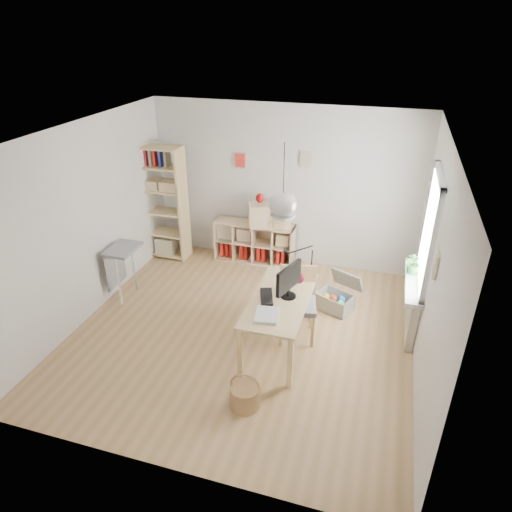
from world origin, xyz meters
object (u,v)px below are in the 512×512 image
(storage_chest, at_px, (337,298))
(monitor, at_px, (289,280))
(cube_shelf, at_px, (254,244))
(desk, at_px, (280,304))
(chair, at_px, (297,299))
(drawer_chest, at_px, (269,215))
(tall_bookshelf, at_px, (162,199))

(storage_chest, height_order, monitor, monitor)
(cube_shelf, bearing_deg, desk, -65.39)
(desk, relative_size, chair, 1.52)
(cube_shelf, distance_m, drawer_chest, 0.68)
(cube_shelf, relative_size, drawer_chest, 2.04)
(storage_chest, bearing_deg, desk, -94.07)
(storage_chest, distance_m, drawer_chest, 1.87)
(chair, relative_size, storage_chest, 1.38)
(monitor, bearing_deg, drawer_chest, 130.56)
(chair, distance_m, monitor, 0.51)
(desk, xyz_separation_m, storage_chest, (0.60, 1.11, -0.48))
(drawer_chest, bearing_deg, monitor, -91.26)
(desk, xyz_separation_m, cube_shelf, (-1.02, 2.23, -0.36))
(desk, height_order, storage_chest, desk)
(desk, bearing_deg, drawer_chest, 108.60)
(tall_bookshelf, bearing_deg, monitor, -35.17)
(desk, bearing_deg, chair, 64.71)
(cube_shelf, height_order, drawer_chest, drawer_chest)
(cube_shelf, relative_size, tall_bookshelf, 0.70)
(chair, height_order, monitor, monitor)
(chair, xyz_separation_m, monitor, (-0.07, -0.26, 0.43))
(storage_chest, height_order, drawer_chest, drawer_chest)
(cube_shelf, height_order, storage_chest, cube_shelf)
(chair, height_order, storage_chest, chair)
(cube_shelf, distance_m, storage_chest, 1.98)
(storage_chest, bearing_deg, drawer_chest, 165.53)
(cube_shelf, relative_size, storage_chest, 1.96)
(desk, distance_m, storage_chest, 1.35)
(tall_bookshelf, bearing_deg, chair, -30.54)
(cube_shelf, xyz_separation_m, storage_chest, (1.62, -1.12, -0.13))
(tall_bookshelf, bearing_deg, cube_shelf, 10.19)
(cube_shelf, bearing_deg, storage_chest, -34.57)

